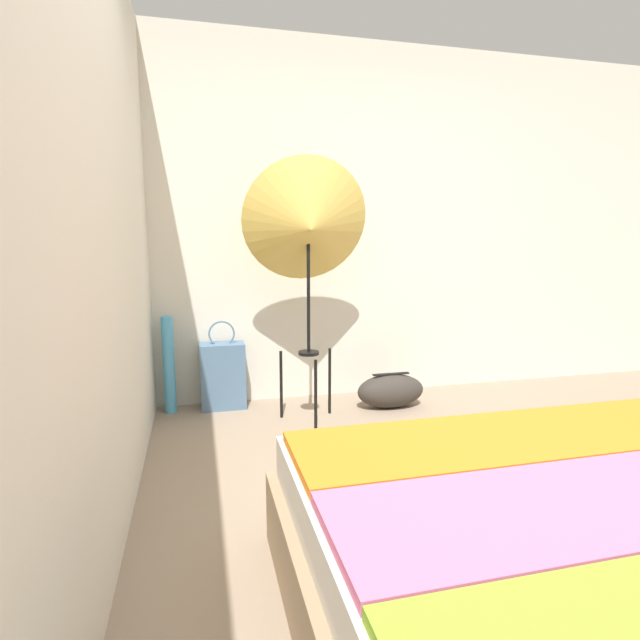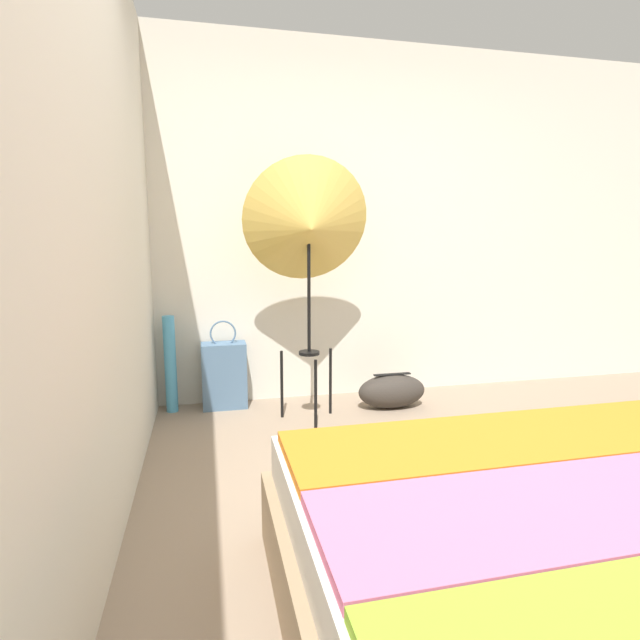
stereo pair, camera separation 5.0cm
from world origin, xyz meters
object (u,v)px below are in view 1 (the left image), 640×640
tote_bag (223,375)px  paper_roll (169,365)px  photo_umbrella (308,226)px  duffel_bag (391,391)px

tote_bag → paper_roll: bearing=-179.0°
photo_umbrella → paper_roll: photo_umbrella is taller
photo_umbrella → paper_roll: size_ratio=2.52×
photo_umbrella → tote_bag: size_ratio=2.70×
tote_bag → paper_roll: paper_roll is taller
photo_umbrella → duffel_bag: bearing=10.7°
tote_bag → duffel_bag: size_ratio=1.28×
photo_umbrella → tote_bag: bearing=143.9°
paper_roll → duffel_bag: bearing=-9.9°
tote_bag → paper_roll: size_ratio=0.93×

